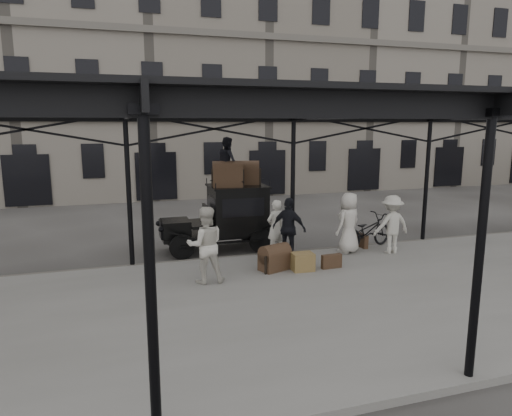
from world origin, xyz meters
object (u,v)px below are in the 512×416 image
Objects in this scene: porter_left at (275,227)px; porter_official at (289,229)px; taxi at (229,215)px; steamer_trunk_platform at (275,259)px; bicycle at (367,231)px; steamer_trunk_roof_near at (227,176)px.

porter_official is at bearing 89.53° from porter_left.
steamer_trunk_platform is at bearing -78.80° from taxi.
bicycle is 2.28× the size of steamer_trunk_roof_near.
porter_left is (1.14, -1.50, -0.19)m from taxi.
bicycle is (2.91, 0.38, -0.37)m from porter_official.
steamer_trunk_platform is (-0.55, -1.49, -0.56)m from porter_left.
porter_official is 2.75m from steamer_trunk_roof_near.
taxi is 3.83× the size of steamer_trunk_roof_near.
taxi reaches higher than porter_left.
porter_left is at bearing 49.19° from steamer_trunk_platform.
bicycle is (4.27, -1.71, -0.48)m from taxi.
porter_left is 0.92× the size of porter_official.
steamer_trunk_roof_near is 3.50m from steamer_trunk_platform.
porter_official is 2.25× the size of steamer_trunk_platform.
taxi reaches higher than bicycle.
bicycle is at bearing -124.48° from porter_official.
bicycle is 2.59× the size of steamer_trunk_platform.
steamer_trunk_platform is at bearing 97.45° from porter_official.
porter_official is 1.34m from steamer_trunk_platform.
porter_official reaches higher than steamer_trunk_platform.
porter_left is 0.80× the size of bicycle.
taxi reaches higher than porter_official.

